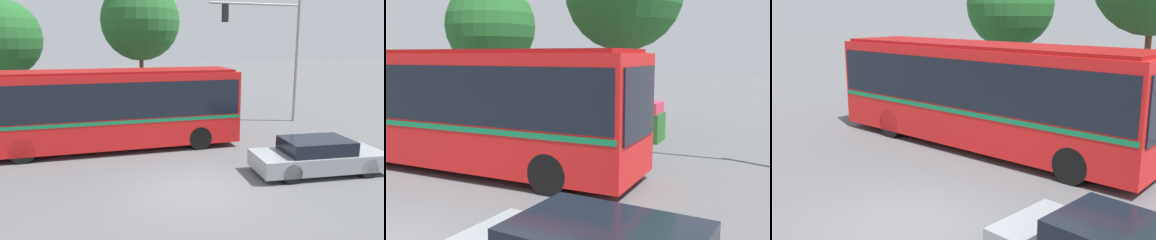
# 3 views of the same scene
# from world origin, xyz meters

# --- Properties ---
(city_bus) EXTENTS (11.27, 2.89, 3.38)m
(city_bus) POSITION_xyz_m (-2.14, 5.34, 1.92)
(city_bus) COLOR red
(city_bus) RESTS_ON ground
(flowering_hedge) EXTENTS (7.30, 1.28, 1.48)m
(flowering_hedge) POSITION_xyz_m (-1.12, 11.37, 0.73)
(flowering_hedge) COLOR #286028
(flowering_hedge) RESTS_ON ground
(street_tree_left) EXTENTS (4.65, 4.65, 7.05)m
(street_tree_left) POSITION_xyz_m (-7.38, 14.67, 4.71)
(street_tree_left) COLOR brown
(street_tree_left) RESTS_ON ground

